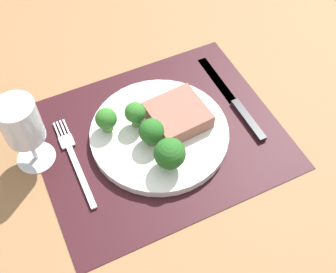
{
  "coord_description": "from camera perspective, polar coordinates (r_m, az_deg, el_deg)",
  "views": [
    {
      "loc": [
        -17.59,
        -40.36,
        61.53
      ],
      "look_at": [
        0.84,
        -1.77,
        1.9
      ],
      "focal_mm": 45.38,
      "sensor_mm": 36.0,
      "label": 1
    }
  ],
  "objects": [
    {
      "name": "knife",
      "position": [
        0.81,
        9.07,
        4.44
      ],
      "size": [
        1.8,
        23.0,
        0.8
      ],
      "rotation": [
        0.0,
        0.0,
        -0.02
      ],
      "color": "black",
      "rests_on": "placemat"
    },
    {
      "name": "broccoli_center",
      "position": [
        0.73,
        -8.31,
        2.31
      ],
      "size": [
        3.75,
        3.75,
        4.73
      ],
      "color": "#5B8942",
      "rests_on": "plate"
    },
    {
      "name": "broccoli_front_edge",
      "position": [
        0.73,
        -4.43,
        3.14
      ],
      "size": [
        3.64,
        3.64,
        5.14
      ],
      "color": "#5B8942",
      "rests_on": "plate"
    },
    {
      "name": "plate",
      "position": [
        0.75,
        -1.16,
        0.42
      ],
      "size": [
        24.39,
        24.39,
        1.6
      ],
      "primitive_type": "cylinder",
      "color": "silver",
      "rests_on": "placemat"
    },
    {
      "name": "steak",
      "position": [
        0.74,
        1.32,
        2.9
      ],
      "size": [
        10.11,
        9.83,
        2.96
      ],
      "primitive_type": "cube",
      "rotation": [
        0.0,
        0.0,
        0.08
      ],
      "color": "#8C5647",
      "rests_on": "plate"
    },
    {
      "name": "broccoli_near_steak",
      "position": [
        0.7,
        -2.24,
        0.67
      ],
      "size": [
        4.3,
        4.3,
        5.2
      ],
      "color": "#5B8942",
      "rests_on": "plate"
    },
    {
      "name": "wine_glass",
      "position": [
        0.69,
        -19.05,
        1.39
      ],
      "size": [
        6.61,
        6.61,
        13.96
      ],
      "color": "silver",
      "rests_on": "ground_plane"
    },
    {
      "name": "ground_plane",
      "position": [
        0.77,
        -1.13,
        -0.73
      ],
      "size": [
        140.0,
        110.0,
        3.0
      ],
      "primitive_type": "cube",
      "color": "brown"
    },
    {
      "name": "fork",
      "position": [
        0.74,
        -12.43,
        -3.16
      ],
      "size": [
        2.4,
        19.2,
        0.5
      ],
      "rotation": [
        0.0,
        0.0,
        -0.01
      ],
      "color": "silver",
      "rests_on": "placemat"
    },
    {
      "name": "broccoli_back_left",
      "position": [
        0.67,
        0.24,
        -2.35
      ],
      "size": [
        5.16,
        5.16,
        6.12
      ],
      "color": "#5B8942",
      "rests_on": "plate"
    },
    {
      "name": "placemat",
      "position": [
        0.76,
        -1.15,
        -0.01
      ],
      "size": [
        42.12,
        34.79,
        0.3
      ],
      "primitive_type": "cube",
      "color": "black",
      "rests_on": "ground_plane"
    }
  ]
}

